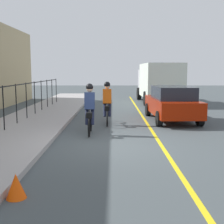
% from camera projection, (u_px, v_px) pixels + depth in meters
% --- Properties ---
extents(ground_plane, '(80.00, 80.00, 0.00)m').
position_uv_depth(ground_plane, '(109.00, 146.00, 9.24)').
color(ground_plane, '#41494C').
extents(lane_line_centre, '(36.00, 0.12, 0.01)m').
position_uv_depth(lane_line_centre, '(162.00, 146.00, 9.23)').
color(lane_line_centre, yellow).
rests_on(lane_line_centre, ground).
extents(cyclist_lead, '(1.71, 0.37, 1.83)m').
position_uv_depth(cyclist_lead, '(107.00, 103.00, 12.78)').
color(cyclist_lead, black).
rests_on(cyclist_lead, ground).
extents(cyclist_follow, '(1.71, 0.37, 1.83)m').
position_uv_depth(cyclist_follow, '(90.00, 109.00, 10.81)').
color(cyclist_follow, black).
rests_on(cyclist_follow, ground).
extents(patrol_sedan, '(4.47, 2.06, 1.58)m').
position_uv_depth(patrol_sedan, '(172.00, 103.00, 13.85)').
color(patrol_sedan, '#911902').
rests_on(patrol_sedan, ground).
extents(box_truck_background, '(6.77, 2.67, 2.78)m').
position_uv_depth(box_truck_background, '(159.00, 81.00, 21.73)').
color(box_truck_background, silver).
rests_on(box_truck_background, ground).
extents(traffic_cone_near, '(0.36, 0.36, 0.45)m').
position_uv_depth(traffic_cone_near, '(16.00, 186.00, 5.38)').
color(traffic_cone_near, '#FD4E08').
rests_on(traffic_cone_near, ground).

